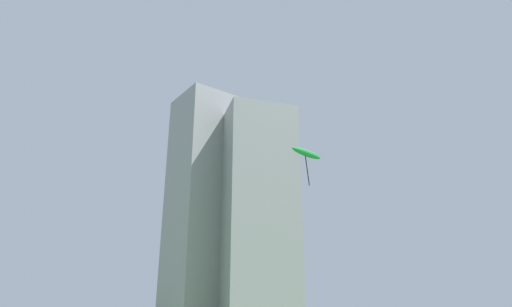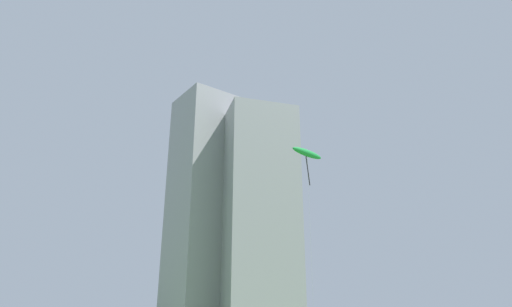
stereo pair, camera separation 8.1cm
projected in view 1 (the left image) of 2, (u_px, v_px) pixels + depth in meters
kite_flying_3 at (307, 154)px, 47.15m from camera, size 4.41×4.15×19.05m
distant_highrise_0 at (259, 214)px, 122.83m from camera, size 21.35×17.91×61.27m
distant_highrise_1 at (204, 207)px, 131.38m from camera, size 20.51×18.95×68.94m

